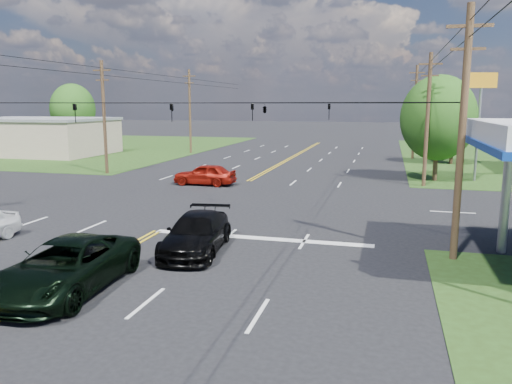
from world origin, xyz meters
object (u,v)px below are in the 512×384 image
(pole_right_far, at_px, (415,111))
(pole_ne, at_px, (427,118))
(tree_far_l, at_px, (73,109))
(retail_nw, at_px, (38,137))
(tree_right_b, at_px, (453,122))
(pole_left_far, at_px, (190,110))
(pole_se, at_px, (462,132))
(pickup_dkgreen, at_px, (66,266))
(tree_right_a, at_px, (438,118))
(suv_black, at_px, (197,233))
(pole_nw, at_px, (104,116))

(pole_right_far, bearing_deg, pole_ne, -90.00)
(pole_right_far, height_order, tree_far_l, pole_right_far)
(pole_ne, distance_m, pole_right_far, 19.00)
(retail_nw, relative_size, tree_right_b, 2.26)
(pole_right_far, bearing_deg, pole_left_far, 180.00)
(pole_se, height_order, tree_right_b, pole_se)
(pole_ne, bearing_deg, pole_left_far, 143.84)
(tree_right_b, height_order, pickup_dkgreen, tree_right_b)
(pole_right_far, relative_size, tree_right_a, 1.22)
(suv_black, bearing_deg, pole_left_far, 105.92)
(pole_right_far, bearing_deg, retail_nw, -172.06)
(pole_se, bearing_deg, tree_right_b, 83.95)
(pickup_dkgreen, relative_size, suv_black, 1.13)
(pole_nw, relative_size, tree_far_l, 1.09)
(pole_nw, relative_size, pole_ne, 1.00)
(pickup_dkgreen, bearing_deg, suv_black, 61.80)
(retail_nw, xyz_separation_m, pole_nw, (17.00, -13.00, 2.92))
(pole_left_far, bearing_deg, pole_se, -54.90)
(pole_se, relative_size, pole_nw, 1.00)
(tree_far_l, bearing_deg, tree_right_b, -9.37)
(pole_ne, bearing_deg, pole_right_far, 90.00)
(pole_nw, xyz_separation_m, pole_ne, (26.00, 0.00, 0.00))
(retail_nw, bearing_deg, pole_ne, -16.82)
(pole_se, bearing_deg, pole_ne, 90.00)
(tree_far_l, bearing_deg, pickup_dkgreen, -55.68)
(pole_left_far, distance_m, tree_right_a, 31.39)
(retail_nw, distance_m, tree_right_b, 46.60)
(tree_right_b, xyz_separation_m, suv_black, (-13.50, -34.58, -3.45))
(tree_right_a, xyz_separation_m, tree_right_b, (2.50, 12.00, -0.65))
(pole_nw, distance_m, tree_far_l, 29.83)
(pole_left_far, relative_size, tree_far_l, 1.15)
(pole_se, relative_size, suv_black, 1.80)
(pole_right_far, bearing_deg, pole_nw, -143.84)
(pole_left_far, height_order, pickup_dkgreen, pole_left_far)
(pole_se, xyz_separation_m, pole_left_far, (-26.00, 37.00, 0.25))
(pole_right_far, distance_m, tree_right_a, 16.03)
(pole_nw, bearing_deg, tree_right_a, 6.34)
(tree_far_l, height_order, suv_black, tree_far_l)
(suv_black, bearing_deg, pole_right_far, 68.86)
(pole_ne, height_order, tree_far_l, pole_ne)
(retail_nw, height_order, pole_right_far, pole_right_far)
(pole_left_far, relative_size, pole_right_far, 1.00)
(retail_nw, bearing_deg, pole_se, -35.79)
(pickup_dkgreen, bearing_deg, pole_ne, 60.37)
(pole_right_far, relative_size, pickup_dkgreen, 1.68)
(pole_left_far, bearing_deg, pole_nw, -90.00)
(retail_nw, distance_m, pole_ne, 45.02)
(pole_ne, xyz_separation_m, tree_far_l, (-45.00, 23.00, 0.28))
(pole_se, bearing_deg, pole_nw, 145.30)
(tree_far_l, bearing_deg, retail_nw, -78.69)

